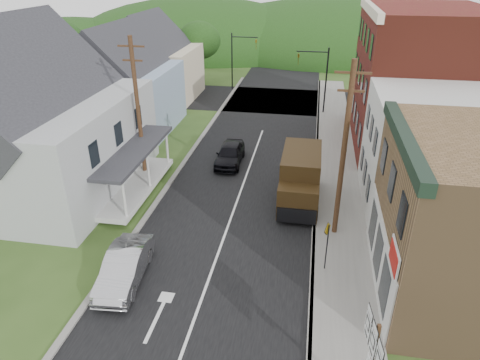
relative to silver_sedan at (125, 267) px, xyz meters
The scene contains 24 objects.
ground 4.11m from the silver_sedan, 26.92° to the left, with size 120.00×120.00×0.00m, color #2D4719.
road 12.39m from the silver_sedan, 73.03° to the left, with size 9.00×90.00×0.02m, color black.
cross_road 29.07m from the silver_sedan, 82.86° to the left, with size 60.00×9.00×0.02m, color black.
sidewalk_right 13.70m from the silver_sedan, 45.95° to the left, with size 2.80×55.00×0.15m, color slate.
curb_right 12.80m from the silver_sedan, 50.31° to the left, with size 0.20×55.00×0.15m, color slate.
curb_left 9.91m from the silver_sedan, 96.03° to the left, with size 0.30×55.00×0.12m, color slate.
storefront_white 17.77m from the silver_sedan, 32.04° to the left, with size 8.00×7.00×6.50m, color silver.
storefront_red 24.40m from the silver_sedan, 51.63° to the left, with size 8.00×12.00×10.00m, color #5E2116.
house_gray 12.00m from the silver_sedan, 136.96° to the left, with size 10.20×12.24×8.35m.
house_blue 20.45m from the silver_sedan, 111.42° to the left, with size 7.14×8.16×7.28m.
house_cream 29.08m from the silver_sedan, 105.82° to the left, with size 7.14×8.16×7.28m.
utility_pole_right 11.35m from the silver_sedan, 30.07° to the left, with size 1.60×0.26×9.00m.
utility_pole_left 10.98m from the silver_sedan, 106.37° to the left, with size 1.60×0.26×9.00m.
traffic_signal_right 26.71m from the silver_sedan, 72.65° to the left, with size 2.87×0.20×6.00m.
traffic_signal_left 32.48m from the silver_sedan, 91.22° to the left, with size 2.87×0.20×6.00m.
tree_left_b 19.70m from the silver_sedan, 134.06° to the left, with size 4.80×4.80×6.94m.
tree_left_c 27.22m from the silver_sedan, 125.18° to the left, with size 5.80×5.80×8.41m.
tree_left_d 34.51m from the silver_sedan, 99.05° to the left, with size 4.80×4.80×6.94m.
forested_ridge 56.95m from the silver_sedan, 86.36° to the left, with size 90.00×30.00×16.00m, color black.
silver_sedan is the anchor object (origin of this frame).
dark_sedan 13.13m from the silver_sedan, 80.50° to the left, with size 1.71×4.26×1.45m, color black.
delivery_van 11.07m from the silver_sedan, 49.21° to the left, with size 2.27×5.43×3.03m.
route_sign_cluster 10.96m from the silver_sedan, 23.99° to the right, with size 0.29×1.92×3.37m.
warning_sign 9.01m from the silver_sedan, 14.09° to the left, with size 0.30×0.64×2.51m.
Camera 1 is at (3.96, -15.69, 12.72)m, focal length 32.00 mm.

